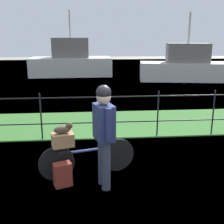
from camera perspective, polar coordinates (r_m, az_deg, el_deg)
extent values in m
plane|color=gray|center=(4.79, 7.54, -14.63)|extent=(60.00, 60.00, 0.00)
cube|color=#38702D|center=(7.85, 2.33, -2.24)|extent=(27.00, 2.40, 0.03)
plane|color=#60849E|center=(15.16, -1.23, 6.28)|extent=(30.00, 30.00, 0.00)
cylinder|color=black|center=(6.66, -14.38, -1.02)|extent=(0.04, 0.04, 1.13)
cylinder|color=black|center=(6.57, -2.39, -0.76)|extent=(0.04, 0.04, 1.13)
cylinder|color=black|center=(6.77, 9.40, -0.47)|extent=(0.04, 0.04, 1.13)
cylinder|color=black|center=(7.23, 20.09, -0.19)|extent=(0.04, 0.04, 1.13)
cylinder|color=black|center=(6.68, 3.57, -2.01)|extent=(18.00, 0.03, 0.03)
cylinder|color=black|center=(6.53, 3.66, 3.20)|extent=(18.00, 0.03, 0.03)
cylinder|color=black|center=(5.08, 1.17, -8.81)|extent=(0.60, 0.19, 0.61)
cylinder|color=black|center=(4.85, -11.28, -10.38)|extent=(0.60, 0.19, 0.61)
cylinder|color=#3D569E|center=(4.87, -4.94, -7.84)|extent=(0.84, 0.25, 0.04)
cube|color=black|center=(4.78, -9.97, -8.00)|extent=(0.22, 0.14, 0.06)
cube|color=slate|center=(4.74, -10.03, -6.98)|extent=(0.39, 0.24, 0.02)
cube|color=#A87F51|center=(4.70, -10.09, -5.63)|extent=(0.41, 0.33, 0.22)
ellipsoid|color=#4C3D2D|center=(4.64, -10.19, -3.60)|extent=(0.31, 0.20, 0.13)
sphere|color=#4C3D2D|center=(4.64, -8.77, -2.77)|extent=(0.11, 0.11, 0.11)
cylinder|color=#383D51|center=(4.62, -2.00, -9.95)|extent=(0.14, 0.14, 0.82)
cylinder|color=#383D51|center=(4.45, -1.23, -10.99)|extent=(0.14, 0.14, 0.82)
cube|color=navy|center=(4.28, -1.69, -2.12)|extent=(0.35, 0.45, 0.56)
cylinder|color=navy|center=(4.48, -2.54, -0.98)|extent=(0.10, 0.10, 0.50)
cylinder|color=navy|center=(4.07, -0.76, -2.62)|extent=(0.10, 0.10, 0.50)
sphere|color=tan|center=(4.18, -1.73, 2.98)|extent=(0.22, 0.22, 0.22)
sphere|color=black|center=(4.17, -1.74, 4.02)|extent=(0.23, 0.23, 0.23)
cube|color=maroon|center=(4.71, -10.12, -12.53)|extent=(0.33, 0.27, 0.40)
cube|color=silver|center=(17.80, -8.38, 9.27)|extent=(4.98, 2.48, 1.11)
cube|color=slate|center=(17.71, -8.53, 12.96)|extent=(2.20, 1.71, 1.19)
cylinder|color=#B2B2B2|center=(17.72, -8.71, 17.47)|extent=(0.10, 0.10, 1.60)
cube|color=silver|center=(16.08, 15.05, 8.06)|extent=(5.31, 2.52, 0.99)
cube|color=slate|center=(16.00, 15.30, 11.64)|extent=(2.40, 1.56, 1.03)
cylinder|color=#B2B2B2|center=(15.98, 15.65, 16.34)|extent=(0.10, 0.10, 1.60)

